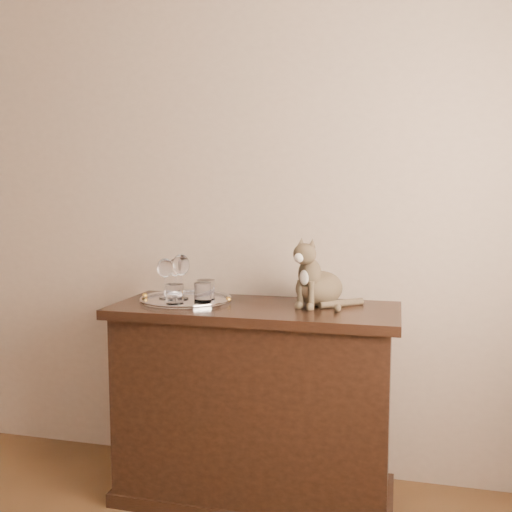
{
  "coord_description": "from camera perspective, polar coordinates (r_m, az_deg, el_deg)",
  "views": [
    {
      "loc": [
        1.18,
        -0.35,
        1.31
      ],
      "look_at": [
        0.6,
        1.95,
        1.06
      ],
      "focal_mm": 40.0,
      "sensor_mm": 36.0,
      "label": 1
    }
  ],
  "objects": [
    {
      "name": "tray",
      "position": [
        2.53,
        -7.02,
        -4.45
      ],
      "size": [
        0.4,
        0.4,
        0.01
      ],
      "primitive_type": "cylinder",
      "color": "silver",
      "rests_on": "sideboard"
    },
    {
      "name": "wine_glass_c",
      "position": [
        2.55,
        -9.09,
        -2.23
      ],
      "size": [
        0.07,
        0.07,
        0.18
      ],
      "primitive_type": null,
      "color": "white",
      "rests_on": "tray"
    },
    {
      "name": "wall_back",
      "position": [
        2.86,
        -10.37,
        6.72
      ],
      "size": [
        4.0,
        0.1,
        2.7
      ],
      "primitive_type": "cube",
      "color": "tan",
      "rests_on": "ground"
    },
    {
      "name": "cat",
      "position": [
        2.42,
        6.35,
        -1.5
      ],
      "size": [
        0.38,
        0.37,
        0.29
      ],
      "primitive_type": null,
      "rotation": [
        0.0,
        0.0,
        -0.43
      ],
      "color": "brown",
      "rests_on": "sideboard"
    },
    {
      "name": "tumbler_c",
      "position": [
        2.51,
        -5.03,
        -3.39
      ],
      "size": [
        0.08,
        0.08,
        0.09
      ],
      "primitive_type": "cylinder",
      "color": "white",
      "rests_on": "tray"
    },
    {
      "name": "tumbler_a",
      "position": [
        2.45,
        -5.36,
        -3.67
      ],
      "size": [
        0.07,
        0.07,
        0.08
      ],
      "primitive_type": "cylinder",
      "color": "white",
      "rests_on": "tray"
    },
    {
      "name": "tumbler_b",
      "position": [
        2.43,
        -8.13,
        -3.78
      ],
      "size": [
        0.07,
        0.07,
        0.08
      ],
      "primitive_type": "cylinder",
      "color": "white",
      "rests_on": "tray"
    },
    {
      "name": "wine_glass_d",
      "position": [
        2.53,
        -7.5,
        -2.06
      ],
      "size": [
        0.08,
        0.08,
        0.2
      ],
      "primitive_type": null,
      "color": "silver",
      "rests_on": "tray"
    },
    {
      "name": "wine_glass_a",
      "position": [
        2.61,
        -8.06,
        -2.11
      ],
      "size": [
        0.06,
        0.06,
        0.17
      ],
      "primitive_type": null,
      "color": "white",
      "rests_on": "tray"
    },
    {
      "name": "sideboard",
      "position": [
        2.53,
        -0.11,
        -14.49
      ],
      "size": [
        1.2,
        0.5,
        0.85
      ],
      "primitive_type": null,
      "color": "black",
      "rests_on": "ground"
    }
  ]
}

